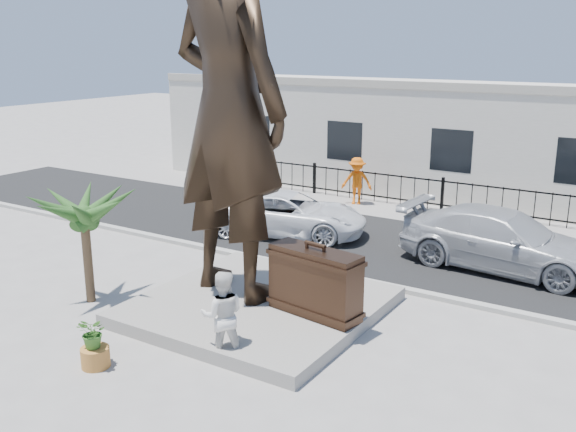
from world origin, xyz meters
name	(u,v)px	position (x,y,z in m)	size (l,w,h in m)	color
ground	(238,341)	(0.00, 0.00, 0.00)	(100.00, 100.00, 0.00)	#9E9991
street	(390,244)	(0.00, 8.00, 0.01)	(40.00, 7.00, 0.01)	black
curb	(337,276)	(0.00, 4.50, 0.06)	(40.00, 0.25, 0.12)	#A5A399
far_sidewalk	(434,216)	(0.00, 12.00, 0.01)	(40.00, 2.50, 0.02)	#9E9991
plinth	(259,306)	(-0.50, 1.50, 0.15)	(5.20, 5.20, 0.30)	gray
fence	(442,196)	(0.00, 12.80, 0.60)	(22.00, 0.10, 1.20)	black
building	(478,139)	(0.00, 17.00, 2.20)	(28.00, 7.00, 4.40)	silver
statue	(229,110)	(-1.37, 1.67, 4.67)	(3.19, 2.09, 8.74)	black
suitcase	(315,282)	(1.01, 1.51, 1.05)	(2.13, 0.68, 1.50)	#301F14
tourist	(223,315)	(0.19, -0.73, 0.92)	(0.89, 0.70, 1.84)	silver
car_white	(289,214)	(-3.24, 7.20, 0.71)	(2.33, 5.05, 1.40)	white
car_silver	(503,240)	(3.54, 7.56, 0.84)	(2.32, 5.70, 1.65)	#AFB0B4
worker	(357,181)	(-3.18, 12.06, 0.94)	(1.19, 0.68, 1.84)	#DE5C0B
palm_tree	(91,301)	(-4.37, -0.14, 0.00)	(1.80, 1.80, 3.20)	#254D1C
planter	(95,357)	(-1.70, -2.36, 0.20)	(0.56, 0.56, 0.40)	#BA7631
shrub	(93,333)	(-1.70, -2.36, 0.72)	(0.57, 0.50, 0.64)	#386D23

